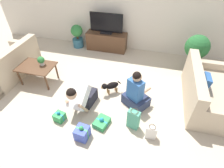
# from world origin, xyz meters

# --- Properties ---
(ground_plane) EXTENTS (16.00, 16.00, 0.00)m
(ground_plane) POSITION_xyz_m (0.00, 0.00, 0.00)
(ground_plane) COLOR beige
(wall_back) EXTENTS (8.40, 0.06, 2.60)m
(wall_back) POSITION_xyz_m (0.00, 2.63, 1.30)
(wall_back) COLOR silver
(wall_back) RESTS_ON ground_plane
(sofa_left) EXTENTS (0.87, 1.78, 0.82)m
(sofa_left) POSITION_xyz_m (-2.41, 0.35, 0.29)
(sofa_left) COLOR #C6B293
(sofa_left) RESTS_ON ground_plane
(sofa_right) EXTENTS (0.87, 1.78, 0.82)m
(sofa_right) POSITION_xyz_m (2.41, 0.58, 0.29)
(sofa_right) COLOR #C6B293
(sofa_right) RESTS_ON ground_plane
(coffee_table) EXTENTS (0.86, 0.61, 0.47)m
(coffee_table) POSITION_xyz_m (-1.51, 0.30, 0.42)
(coffee_table) COLOR brown
(coffee_table) RESTS_ON ground_plane
(tv_console) EXTENTS (1.27, 0.42, 0.57)m
(tv_console) POSITION_xyz_m (-0.31, 2.35, 0.28)
(tv_console) COLOR brown
(tv_console) RESTS_ON ground_plane
(tv) EXTENTS (1.01, 0.20, 0.62)m
(tv) POSITION_xyz_m (-0.31, 2.35, 0.84)
(tv) COLOR black
(tv) RESTS_ON tv_console
(potted_plant_corner_right) EXTENTS (0.61, 0.61, 1.02)m
(potted_plant_corner_right) POSITION_xyz_m (2.27, 1.82, 0.65)
(potted_plant_corner_right) COLOR #4C4C51
(potted_plant_corner_right) RESTS_ON ground_plane
(potted_plant_back_left) EXTENTS (0.38, 0.38, 0.74)m
(potted_plant_back_left) POSITION_xyz_m (-1.29, 2.30, 0.39)
(potted_plant_back_left) COLOR #336B84
(potted_plant_back_left) RESTS_ON ground_plane
(person_kneeling) EXTENTS (0.43, 0.84, 0.81)m
(person_kneeling) POSITION_xyz_m (-0.09, -0.30, 0.36)
(person_kneeling) COLOR #23232D
(person_kneeling) RESTS_ON ground_plane
(person_sitting) EXTENTS (0.66, 0.63, 0.91)m
(person_sitting) POSITION_xyz_m (0.98, 0.10, 0.33)
(person_sitting) COLOR #283351
(person_sitting) RESTS_ON ground_plane
(dog) EXTENTS (0.41, 0.34, 0.33)m
(dog) POSITION_xyz_m (0.35, 0.33, 0.22)
(dog) COLOR black
(dog) RESTS_ON ground_plane
(gift_box_a) EXTENTS (0.23, 0.23, 0.23)m
(gift_box_a) POSITION_xyz_m (-0.44, -0.71, 0.09)
(gift_box_a) COLOR #2D934C
(gift_box_a) RESTS_ON ground_plane
(gift_box_b) EXTENTS (0.26, 0.27, 0.31)m
(gift_box_b) POSITION_xyz_m (0.16, -0.97, 0.13)
(gift_box_b) COLOR #3D51BC
(gift_box_b) RESTS_ON ground_plane
(gift_box_c) EXTENTS (0.33, 0.38, 0.18)m
(gift_box_c) POSITION_xyz_m (0.42, -0.60, 0.06)
(gift_box_c) COLOR #2D934C
(gift_box_c) RESTS_ON ground_plane
(gift_bag_a) EXTENTS (0.19, 0.13, 0.31)m
(gift_bag_a) POSITION_xyz_m (1.39, -0.65, 0.15)
(gift_bag_a) COLOR white
(gift_bag_a) RESTS_ON ground_plane
(gift_bag_b) EXTENTS (0.25, 0.18, 0.46)m
(gift_bag_b) POSITION_xyz_m (1.03, -0.50, 0.22)
(gift_bag_b) COLOR #4CA384
(gift_bag_b) RESTS_ON ground_plane
(tabletop_plant) EXTENTS (0.17, 0.17, 0.22)m
(tabletop_plant) POSITION_xyz_m (-1.39, 0.39, 0.60)
(tabletop_plant) COLOR beige
(tabletop_plant) RESTS_ON coffee_table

